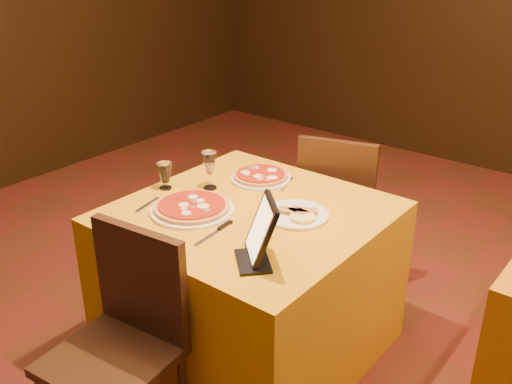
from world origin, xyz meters
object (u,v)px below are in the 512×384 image
Objects in this scene: wine_glass at (210,170)px; tablet at (261,229)px; pizza_far at (261,177)px; chair_main_near at (110,359)px; water_glass at (165,176)px; chair_main_far at (342,206)px; main_table at (250,281)px; pizza_near at (192,208)px.

tablet reaches higher than wine_glass.
chair_main_near is at bearing -80.92° from pizza_far.
wine_glass is 0.22m from water_glass.
wine_glass reaches higher than chair_main_far.
wine_glass reaches higher than chair_main_near.
chair_main_far is at bearing 90.00° from main_table.
chair_main_far is at bearing 62.63° from water_glass.
pizza_near is at bearing -139.07° from main_table.
chair_main_far is 1.08m from water_glass.
chair_main_near is 0.74m from pizza_near.
chair_main_far is at bearing 147.05° from tablet.
main_table is at bearing 40.93° from pizza_near.
chair_main_far is 4.79× the size of wine_glass.
pizza_near and pizza_far have the same top height.
chair_main_near is at bearing -73.20° from pizza_near.
chair_main_far is 0.64m from pizza_far.
wine_glass is at bearing 52.65° from chair_main_far.
chair_main_far is at bearing 71.49° from pizza_far.
wine_glass is at bearing -168.34° from tablet.
chair_main_near and chair_main_far have the same top height.
tablet reaches higher than pizza_far.
wine_glass is 1.46× the size of water_glass.
chair_main_near is 3.73× the size of tablet.
water_glass is (-0.17, -0.14, -0.03)m from wine_glass.
water_glass is at bearing 46.71° from chair_main_far.
chair_main_far is 1.07m from pizza_near.
chair_main_far is 7.00× the size of water_glass.
pizza_near is 0.47m from pizza_far.
water_glass is (-0.27, 0.10, 0.05)m from pizza_near.
pizza_far is at bearing 55.56° from chair_main_far.
water_glass is at bearing 160.15° from pizza_near.
chair_main_near is 1.00× the size of chair_main_far.
tablet is at bearing -16.13° from water_glass.
chair_main_far is 1.23m from tablet.
chair_main_far is at bearing 68.58° from wine_glass.
chair_main_far is (-0.00, 1.65, 0.00)m from chair_main_near.
pizza_near is at bearing -151.32° from tablet.
water_glass is (-0.29, -0.37, 0.05)m from pizza_far.
wine_glass reaches higher than water_glass.
pizza_near is 0.27m from wine_glass.
pizza_near is at bearing -91.95° from pizza_far.
main_table is 0.53m from pizza_far.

